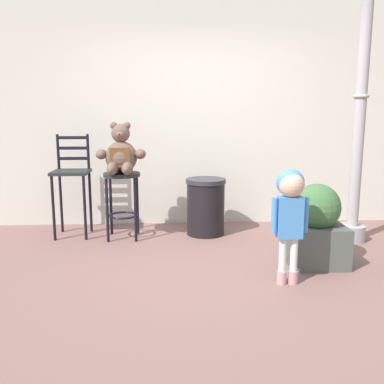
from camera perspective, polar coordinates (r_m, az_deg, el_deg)
The scene contains 9 objects.
ground_plane at distance 3.89m, azimuth 2.01°, elevation -10.83°, with size 24.00×24.00×0.00m, color #815C56.
building_wall at distance 5.57m, azimuth 0.27°, elevation 12.25°, with size 6.90×0.30×3.17m, color silver.
bar_stool_with_teddy at distance 4.88m, azimuth -9.36°, elevation 0.11°, with size 0.41×0.41×0.76m.
teddy_bear at distance 4.79m, azimuth -9.55°, elevation 4.95°, with size 0.55×0.50×0.57m.
child_walking at distance 3.55m, azimuth 13.08°, elevation -1.25°, with size 0.31×0.25×0.98m.
trash_bin at distance 5.01m, azimuth 1.85°, elevation -1.95°, with size 0.47×0.47×0.67m.
lamppost at distance 4.96m, azimuth 21.40°, elevation 5.99°, with size 0.29×0.29×2.76m.
bar_chair_empty at distance 5.09m, azimuth -15.89°, elevation 1.85°, with size 0.41×0.41×1.18m.
planter_with_shrub at distance 4.19m, azimuth 16.30°, elevation -4.57°, with size 0.52×0.52×0.77m.
Camera 1 is at (-0.34, -3.61, 1.42)m, focal length 39.62 mm.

